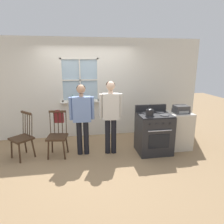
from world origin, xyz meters
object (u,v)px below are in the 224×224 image
kettle (150,112)px  side_counter (179,130)px  handbag (59,117)px  chair_by_window (57,136)px  stereo (181,109)px  stove (154,133)px  person_teen_center (111,111)px  person_elderly_left (82,113)px  chair_near_wall (22,138)px  potted_plant (72,100)px

kettle → side_counter: (0.86, 0.25, -0.57)m
handbag → side_counter: size_ratio=0.34×
chair_by_window → kettle: bearing=-0.7°
handbag → stereo: (2.85, -0.31, 0.14)m
stove → side_counter: 0.70m
stove → handbag: size_ratio=3.53×
side_counter → person_teen_center: bearing=-179.8°
stove → person_elderly_left: bearing=174.4°
person_teen_center → handbag: bearing=169.3°
handbag → side_counter: 2.89m
chair_near_wall → handbag: same height
person_teen_center → side_counter: bearing=3.7°
person_elderly_left → stove: (1.64, -0.16, -0.50)m
side_counter → chair_near_wall: bearing=178.6°
chair_by_window → stereo: size_ratio=3.01×
chair_by_window → person_elderly_left: 0.76m
potted_plant → handbag: (-0.30, -0.87, -0.22)m
chair_near_wall → potted_plant: (1.08, 1.07, 0.62)m
chair_by_window → stereo: 2.93m
chair_near_wall → potted_plant: bearing=91.8°
chair_near_wall → side_counter: size_ratio=1.14×
stove → kettle: bearing=-142.4°
person_elderly_left → person_teen_center: (0.64, -0.05, 0.04)m
person_elderly_left → stereo: person_elderly_left is taller
potted_plant → handbag: potted_plant is taller
chair_near_wall → person_elderly_left: bearing=45.1°
stove → side_counter: bearing=9.7°
chair_near_wall → person_elderly_left: person_elderly_left is taller
chair_near_wall → side_counter: chair_near_wall is taller
chair_near_wall → side_counter: bearing=45.7°
person_teen_center → stereo: 1.69m
side_counter → stereo: (0.00, -0.02, 0.54)m
chair_by_window → person_teen_center: person_teen_center is taller
stereo → side_counter: bearing=90.0°
chair_by_window → side_counter: (2.88, -0.05, -0.01)m
stove → kettle: (-0.17, -0.13, 0.55)m
person_teen_center → stove: bearing=-2.8°
chair_by_window → potted_plant: size_ratio=4.68×
kettle → person_teen_center: bearing=163.7°
person_elderly_left → stereo: size_ratio=4.73×
stove → side_counter: stove is taller
stereo → person_elderly_left: bearing=178.4°
kettle → handbag: size_ratio=0.80×
stove → potted_plant: size_ratio=4.96×
handbag → chair_near_wall: bearing=-166.0°
chair_near_wall → side_counter: (3.63, -0.09, -0.01)m
person_teen_center → stereo: size_ratio=4.93×
stove → potted_plant: 2.34m
person_elderly_left → kettle: bearing=-9.6°
person_elderly_left → stereo: 2.32m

